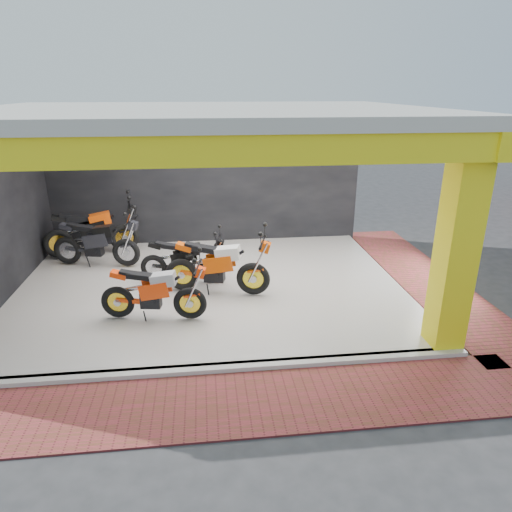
# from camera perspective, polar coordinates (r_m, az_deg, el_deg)

# --- Properties ---
(ground) EXTENTS (80.00, 80.00, 0.00)m
(ground) POSITION_cam_1_polar(r_m,az_deg,el_deg) (8.02, -5.38, -10.07)
(ground) COLOR #2D2D30
(ground) RESTS_ON ground
(showroom_floor) EXTENTS (8.00, 6.00, 0.10)m
(showroom_floor) POSITION_cam_1_polar(r_m,az_deg,el_deg) (9.78, -5.72, -3.89)
(showroom_floor) COLOR silver
(showroom_floor) RESTS_ON ground
(showroom_ceiling) EXTENTS (8.40, 6.40, 0.20)m
(showroom_ceiling) POSITION_cam_1_polar(r_m,az_deg,el_deg) (8.93, -6.55, 17.36)
(showroom_ceiling) COLOR beige
(showroom_ceiling) RESTS_ON corner_column
(back_wall) EXTENTS (8.20, 0.20, 3.50)m
(back_wall) POSITION_cam_1_polar(r_m,az_deg,el_deg) (12.24, -6.33, 9.42)
(back_wall) COLOR black
(back_wall) RESTS_ON ground
(corner_column) EXTENTS (0.50, 0.50, 3.50)m
(corner_column) POSITION_cam_1_polar(r_m,az_deg,el_deg) (7.61, 23.81, 0.98)
(corner_column) COLOR yellow
(corner_column) RESTS_ON ground
(header_beam_front) EXTENTS (8.40, 0.30, 0.40)m
(header_beam_front) POSITION_cam_1_polar(r_m,az_deg,el_deg) (5.97, -6.16, 13.03)
(header_beam_front) COLOR yellow
(header_beam_front) RESTS_ON corner_column
(header_beam_right) EXTENTS (0.30, 6.40, 0.40)m
(header_beam_right) POSITION_cam_1_polar(r_m,az_deg,el_deg) (9.83, 18.43, 15.01)
(header_beam_right) COLOR yellow
(header_beam_right) RESTS_ON corner_column
(floor_kerb) EXTENTS (8.00, 0.20, 0.10)m
(floor_kerb) POSITION_cam_1_polar(r_m,az_deg,el_deg) (7.13, -5.16, -13.86)
(floor_kerb) COLOR silver
(floor_kerb) RESTS_ON ground
(paver_front) EXTENTS (9.00, 1.40, 0.03)m
(paver_front) POSITION_cam_1_polar(r_m,az_deg,el_deg) (6.52, -4.92, -17.96)
(paver_front) COLOR #963135
(paver_front) RESTS_ON ground
(paver_right) EXTENTS (1.40, 7.00, 0.03)m
(paver_right) POSITION_cam_1_polar(r_m,az_deg,el_deg) (10.93, 20.34, -2.63)
(paver_right) COLOR #963135
(paver_right) RESTS_ON ground
(moto_hero) EXTENTS (2.41, 1.40, 1.39)m
(moto_hero) POSITION_cam_1_polar(r_m,az_deg,el_deg) (8.97, -0.36, -0.91)
(moto_hero) COLOR #D94B09
(moto_hero) RESTS_ON showroom_floor
(moto_row_a) EXTENTS (2.11, 1.05, 1.23)m
(moto_row_a) POSITION_cam_1_polar(r_m,az_deg,el_deg) (8.15, -8.35, -4.01)
(moto_row_a) COLOR #FF3D0A
(moto_row_a) RESTS_ON showroom_floor
(moto_row_b) EXTENTS (2.03, 1.09, 1.18)m
(moto_row_b) POSITION_cam_1_polar(r_m,az_deg,el_deg) (9.64, -5.67, -0.14)
(moto_row_b) COLOR black
(moto_row_b) RESTS_ON showroom_floor
(moto_row_c) EXTENTS (2.51, 1.33, 1.46)m
(moto_row_c) POSITION_cam_1_polar(r_m,az_deg,el_deg) (11.87, -16.27, 3.80)
(moto_row_c) COLOR black
(moto_row_c) RESTS_ON showroom_floor
(moto_row_d) EXTENTS (2.32, 1.26, 1.34)m
(moto_row_d) POSITION_cam_1_polar(r_m,az_deg,el_deg) (10.87, -16.07, 2.01)
(moto_row_d) COLOR black
(moto_row_d) RESTS_ON showroom_floor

